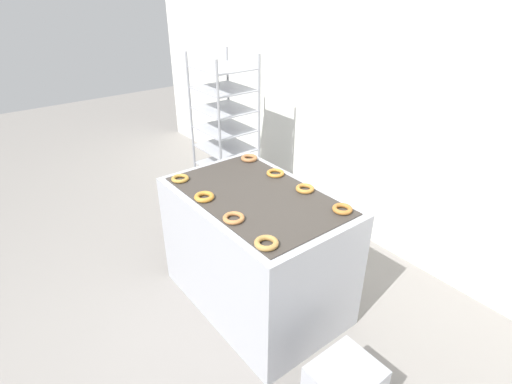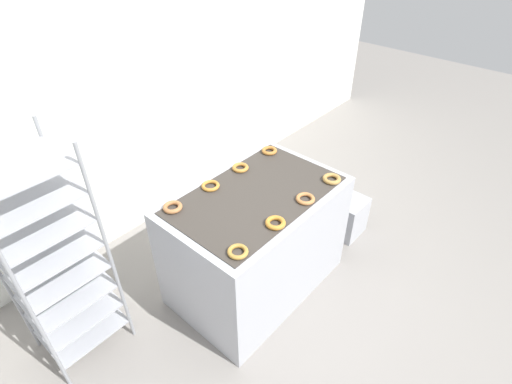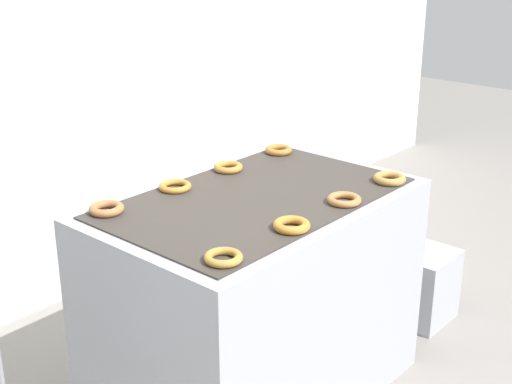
{
  "view_description": "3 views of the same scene",
  "coord_description": "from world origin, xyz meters",
  "px_view_note": "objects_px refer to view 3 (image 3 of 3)",
  "views": [
    {
      "loc": [
        1.96,
        -0.83,
        2.32
      ],
      "look_at": [
        0.0,
        0.69,
        0.99
      ],
      "focal_mm": 28.0,
      "sensor_mm": 36.0,
      "label": 1
    },
    {
      "loc": [
        -1.77,
        -0.86,
        2.76
      ],
      "look_at": [
        0.0,
        0.69,
        0.99
      ],
      "focal_mm": 28.0,
      "sensor_mm": 36.0,
      "label": 2
    },
    {
      "loc": [
        -2.09,
        -1.12,
        2.04
      ],
      "look_at": [
        0.0,
        0.69,
        0.99
      ],
      "focal_mm": 50.0,
      "sensor_mm": 36.0,
      "label": 3
    }
  ],
  "objects_px": {
    "donut_near_midleft": "(292,225)",
    "donut_near_midright": "(344,200)",
    "fryer_machine": "(256,299)",
    "donut_far_left": "(106,209)",
    "donut_near_right": "(390,178)",
    "donut_near_left": "(223,258)",
    "donut_far_midleft": "(175,186)",
    "donut_far_midright": "(228,167)",
    "donut_far_right": "(279,150)",
    "glaze_bin": "(416,283)"
  },
  "relations": [
    {
      "from": "donut_near_left",
      "to": "donut_near_midright",
      "type": "relative_size",
      "value": 0.95
    },
    {
      "from": "donut_far_left",
      "to": "donut_far_midright",
      "type": "height_order",
      "value": "donut_far_left"
    },
    {
      "from": "donut_far_midright",
      "to": "donut_near_right",
      "type": "bearing_deg",
      "value": -61.4
    },
    {
      "from": "glaze_bin",
      "to": "donut_near_midleft",
      "type": "height_order",
      "value": "donut_near_midleft"
    },
    {
      "from": "glaze_bin",
      "to": "donut_far_left",
      "type": "relative_size",
      "value": 2.87
    },
    {
      "from": "donut_near_right",
      "to": "donut_far_right",
      "type": "relative_size",
      "value": 1.07
    },
    {
      "from": "fryer_machine",
      "to": "donut_near_midleft",
      "type": "distance_m",
      "value": 0.62
    },
    {
      "from": "donut_far_left",
      "to": "donut_near_right",
      "type": "bearing_deg",
      "value": -32.27
    },
    {
      "from": "donut_near_midleft",
      "to": "donut_far_midleft",
      "type": "bearing_deg",
      "value": 89.37
    },
    {
      "from": "donut_near_right",
      "to": "donut_far_left",
      "type": "relative_size",
      "value": 1.03
    },
    {
      "from": "donut_far_left",
      "to": "donut_far_midleft",
      "type": "bearing_deg",
      "value": -1.81
    },
    {
      "from": "donut_near_midright",
      "to": "donut_far_midleft",
      "type": "bearing_deg",
      "value": 118.34
    },
    {
      "from": "donut_far_midleft",
      "to": "donut_far_midright",
      "type": "bearing_deg",
      "value": -0.15
    },
    {
      "from": "donut_near_right",
      "to": "donut_far_midleft",
      "type": "distance_m",
      "value": 0.94
    },
    {
      "from": "fryer_machine",
      "to": "donut_near_midright",
      "type": "relative_size",
      "value": 9.86
    },
    {
      "from": "donut_far_midright",
      "to": "fryer_machine",
      "type": "bearing_deg",
      "value": -117.97
    },
    {
      "from": "donut_near_right",
      "to": "donut_far_midleft",
      "type": "xyz_separation_m",
      "value": [
        -0.68,
        0.64,
        -0.0
      ]
    },
    {
      "from": "donut_near_midright",
      "to": "donut_near_right",
      "type": "relative_size",
      "value": 0.98
    },
    {
      "from": "donut_far_right",
      "to": "donut_far_left",
      "type": "bearing_deg",
      "value": 178.98
    },
    {
      "from": "donut_near_midleft",
      "to": "donut_far_midright",
      "type": "bearing_deg",
      "value": 62.14
    },
    {
      "from": "donut_near_midleft",
      "to": "donut_near_midright",
      "type": "xyz_separation_m",
      "value": [
        0.35,
        0.0,
        -0.0
      ]
    },
    {
      "from": "donut_near_midleft",
      "to": "donut_far_right",
      "type": "bearing_deg",
      "value": 42.24
    },
    {
      "from": "glaze_bin",
      "to": "donut_near_left",
      "type": "height_order",
      "value": "donut_near_left"
    },
    {
      "from": "glaze_bin",
      "to": "donut_far_left",
      "type": "distance_m",
      "value": 1.87
    },
    {
      "from": "fryer_machine",
      "to": "donut_far_left",
      "type": "height_order",
      "value": "donut_far_left"
    },
    {
      "from": "donut_near_midleft",
      "to": "donut_near_right",
      "type": "height_order",
      "value": "same"
    },
    {
      "from": "donut_near_midleft",
      "to": "donut_near_midright",
      "type": "height_order",
      "value": "donut_near_midleft"
    },
    {
      "from": "donut_near_left",
      "to": "donut_far_midleft",
      "type": "bearing_deg",
      "value": 59.82
    },
    {
      "from": "donut_near_left",
      "to": "fryer_machine",
      "type": "bearing_deg",
      "value": 30.77
    },
    {
      "from": "fryer_machine",
      "to": "donut_near_left",
      "type": "height_order",
      "value": "donut_near_left"
    },
    {
      "from": "fryer_machine",
      "to": "donut_near_midleft",
      "type": "height_order",
      "value": "donut_near_midleft"
    },
    {
      "from": "donut_near_midright",
      "to": "donut_far_midleft",
      "type": "relative_size",
      "value": 1.0
    },
    {
      "from": "glaze_bin",
      "to": "donut_near_midright",
      "type": "height_order",
      "value": "donut_near_midright"
    },
    {
      "from": "donut_far_left",
      "to": "donut_near_midleft",
      "type": "bearing_deg",
      "value": -61.82
    },
    {
      "from": "fryer_machine",
      "to": "donut_far_left",
      "type": "distance_m",
      "value": 0.79
    },
    {
      "from": "fryer_machine",
      "to": "glaze_bin",
      "type": "relative_size",
      "value": 3.47
    },
    {
      "from": "donut_far_midright",
      "to": "donut_far_right",
      "type": "height_order",
      "value": "same"
    },
    {
      "from": "donut_near_right",
      "to": "donut_far_left",
      "type": "distance_m",
      "value": 1.23
    },
    {
      "from": "donut_far_left",
      "to": "donut_near_midright",
      "type": "bearing_deg",
      "value": -42.79
    },
    {
      "from": "donut_far_midright",
      "to": "donut_far_right",
      "type": "relative_size",
      "value": 1.01
    },
    {
      "from": "donut_near_right",
      "to": "donut_far_right",
      "type": "height_order",
      "value": "donut_near_right"
    },
    {
      "from": "glaze_bin",
      "to": "donut_far_midright",
      "type": "bearing_deg",
      "value": 150.59
    },
    {
      "from": "donut_near_left",
      "to": "donut_far_midleft",
      "type": "height_order",
      "value": "donut_near_left"
    },
    {
      "from": "glaze_bin",
      "to": "donut_far_right",
      "type": "bearing_deg",
      "value": 137.72
    },
    {
      "from": "donut_near_left",
      "to": "glaze_bin",
      "type": "bearing_deg",
      "value": 3.92
    },
    {
      "from": "glaze_bin",
      "to": "donut_near_midright",
      "type": "xyz_separation_m",
      "value": [
        -0.91,
        -0.11,
        0.79
      ]
    },
    {
      "from": "donut_near_midleft",
      "to": "fryer_machine",
      "type": "bearing_deg",
      "value": 62.26
    },
    {
      "from": "donut_near_midright",
      "to": "donut_far_left",
      "type": "distance_m",
      "value": 0.95
    },
    {
      "from": "donut_near_left",
      "to": "donut_near_midleft",
      "type": "height_order",
      "value": "donut_near_midleft"
    },
    {
      "from": "fryer_machine",
      "to": "donut_near_midleft",
      "type": "xyz_separation_m",
      "value": [
        -0.17,
        -0.32,
        0.5
      ]
    }
  ]
}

